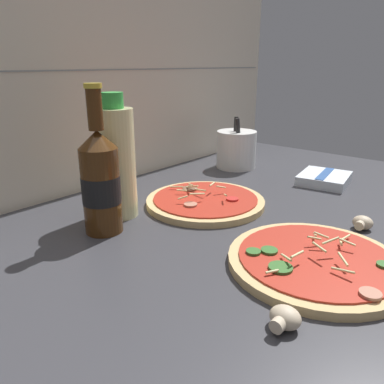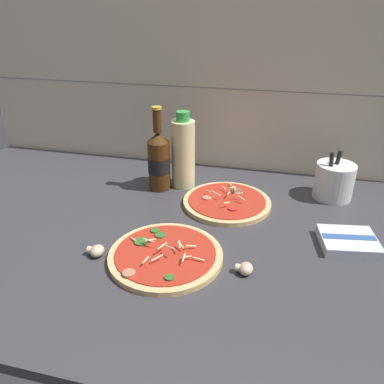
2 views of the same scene
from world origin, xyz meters
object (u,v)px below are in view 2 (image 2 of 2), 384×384
(mushroom_right, at_px, (245,269))
(pizza_far, at_px, (227,202))
(beer_bottle, at_px, (159,160))
(utensil_crock, at_px, (334,181))
(dish_towel, at_px, (348,241))
(pizza_near, at_px, (165,255))
(oil_bottle, at_px, (183,153))
(mushroom_left, at_px, (96,251))

(mushroom_right, bearing_deg, pizza_far, 106.31)
(beer_bottle, bearing_deg, mushroom_right, -48.89)
(utensil_crock, distance_m, dish_towel, 0.26)
(pizza_near, xyz_separation_m, beer_bottle, (-0.13, 0.34, 0.09))
(pizza_near, height_order, pizza_far, pizza_near)
(beer_bottle, bearing_deg, oil_bottle, 29.80)
(mushroom_right, distance_m, utensil_crock, 0.47)
(oil_bottle, bearing_deg, mushroom_left, -103.26)
(mushroom_left, bearing_deg, mushroom_right, 3.08)
(beer_bottle, relative_size, oil_bottle, 1.08)
(mushroom_right, bearing_deg, oil_bottle, 121.71)
(oil_bottle, height_order, dish_towel, oil_bottle)
(oil_bottle, bearing_deg, dish_towel, -26.02)
(oil_bottle, bearing_deg, pizza_near, -81.05)
(oil_bottle, distance_m, mushroom_left, 0.43)
(pizza_far, height_order, beer_bottle, beer_bottle)
(pizza_far, xyz_separation_m, beer_bottle, (-0.22, 0.06, 0.09))
(pizza_far, xyz_separation_m, mushroom_right, (0.09, -0.30, 0.00))
(oil_bottle, distance_m, dish_towel, 0.53)
(mushroom_right, bearing_deg, beer_bottle, 131.11)
(beer_bottle, xyz_separation_m, dish_towel, (0.54, -0.19, -0.08))
(utensil_crock, bearing_deg, mushroom_left, -141.44)
(mushroom_left, bearing_deg, beer_bottle, 85.38)
(pizza_far, bearing_deg, beer_bottle, 165.63)
(dish_towel, bearing_deg, utensil_crock, 93.94)
(mushroom_left, relative_size, dish_towel, 0.27)
(mushroom_right, bearing_deg, dish_towel, 35.49)
(pizza_far, relative_size, dish_towel, 1.74)
(pizza_far, bearing_deg, pizza_near, -108.41)
(mushroom_right, relative_size, utensil_crock, 0.26)
(beer_bottle, xyz_separation_m, oil_bottle, (0.07, 0.04, 0.01))
(beer_bottle, relative_size, utensil_crock, 1.77)
(pizza_far, relative_size, mushroom_left, 6.44)
(pizza_near, xyz_separation_m, pizza_far, (0.10, 0.29, 0.00))
(mushroom_left, relative_size, mushroom_right, 1.03)
(pizza_near, relative_size, beer_bottle, 1.01)
(mushroom_right, xyz_separation_m, dish_towel, (0.23, 0.16, -0.00))
(mushroom_left, bearing_deg, pizza_far, 51.37)
(pizza_near, relative_size, pizza_far, 1.04)
(mushroom_left, bearing_deg, pizza_near, 10.51)
(oil_bottle, height_order, utensil_crock, oil_bottle)
(pizza_far, relative_size, mushroom_right, 6.66)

